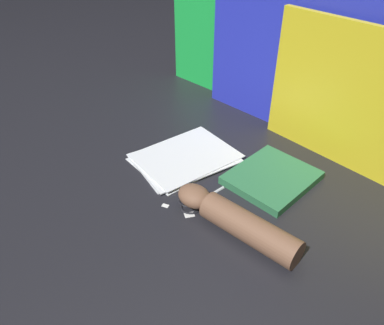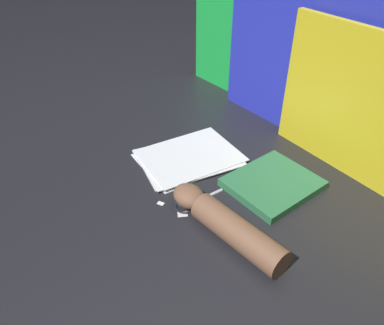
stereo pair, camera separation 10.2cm
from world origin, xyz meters
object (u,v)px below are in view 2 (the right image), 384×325
at_px(paper_stack, 189,157).
at_px(scissors, 191,201).
at_px(hand_forearm, 226,224).
at_px(book_closed, 273,184).

xyz_separation_m(paper_stack, scissors, (0.19, -0.09, -0.00)).
bearing_deg(hand_forearm, paper_stack, 169.40).
bearing_deg(scissors, book_closed, 79.56).
bearing_deg(paper_stack, book_closed, 33.10).
bearing_deg(paper_stack, scissors, -24.50).
relative_size(book_closed, hand_forearm, 0.76).
distance_m(book_closed, scissors, 0.24).
xyz_separation_m(paper_stack, hand_forearm, (0.33, -0.06, 0.03)).
distance_m(paper_stack, book_closed, 0.28).
bearing_deg(paper_stack, hand_forearm, -10.60).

